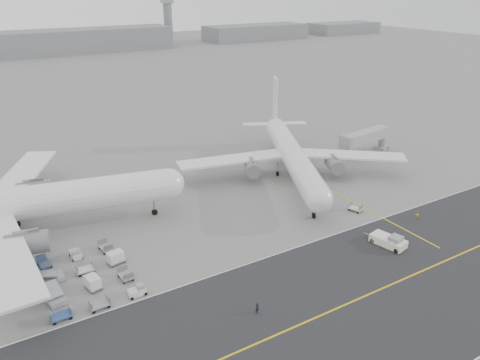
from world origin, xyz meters
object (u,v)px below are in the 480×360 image
airliner_a (12,205)px  jet_bridge (366,138)px  control_tower (168,21)px  ground_crew_a (257,308)px  pushback_tug (389,241)px  ground_crew_b (417,215)px  airliner_b (292,154)px

airliner_a → jet_bridge: size_ratio=3.42×
control_tower → ground_crew_a: size_ratio=18.82×
pushback_tug → jet_bridge: jet_bridge is taller
airliner_a → ground_crew_b: (66.13, -32.15, -5.27)m
control_tower → airliner_a: size_ratio=0.52×
airliner_a → ground_crew_a: bearing=-136.2°
airliner_a → pushback_tug: bearing=-112.4°
control_tower → airliner_a: 272.09m
airliner_b → ground_crew_a: airliner_b is taller
ground_crew_a → ground_crew_b: ground_crew_a is taller
control_tower → ground_crew_b: control_tower is taller
pushback_tug → ground_crew_a: pushback_tug is taller
airliner_b → ground_crew_a: 50.12m
pushback_tug → ground_crew_a: 29.14m
control_tower → airliner_b: bearing=-106.7°
airliner_b → pushback_tug: 34.39m
ground_crew_a → control_tower: bearing=52.8°
airliner_a → jet_bridge: bearing=-79.0°
airliner_b → pushback_tug: (-4.45, -33.82, -4.39)m
ground_crew_b → pushback_tug: bearing=34.9°
jet_bridge → ground_crew_a: bearing=-154.6°
ground_crew_a → pushback_tug: bearing=-9.9°
control_tower → airliner_a: control_tower is taller
jet_bridge → pushback_tug: bearing=-137.9°
jet_bridge → ground_crew_b: (-17.20, -31.24, -3.79)m
pushback_tug → ground_crew_b: pushback_tug is taller
airliner_a → jet_bridge: (83.33, -0.91, -1.48)m
airliner_b → ground_crew_b: size_ratio=31.01×
control_tower → jet_bridge: bearing=-101.2°
airliner_b → pushback_tug: airliner_b is taller
ground_crew_a → airliner_a: bearing=105.8°
airliner_b → pushback_tug: bearing=-72.5°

